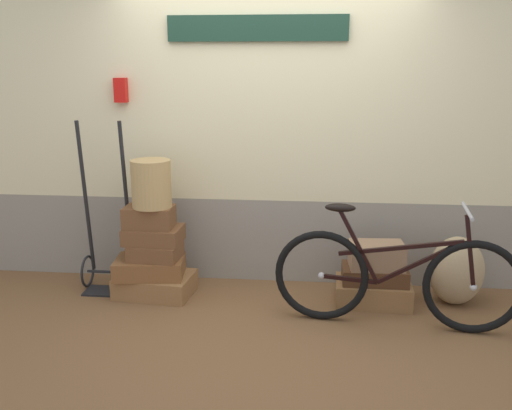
% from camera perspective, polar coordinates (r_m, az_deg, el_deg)
% --- Properties ---
extents(ground, '(9.67, 5.20, 0.06)m').
position_cam_1_polar(ground, '(4.41, 0.38, -11.46)').
color(ground, brown).
extents(station_building, '(7.67, 0.74, 2.59)m').
position_cam_1_polar(station_building, '(4.86, 1.46, 7.32)').
color(station_building, gray).
rests_on(station_building, ground).
extents(suitcase_0, '(0.65, 0.49, 0.17)m').
position_cam_1_polar(suitcase_0, '(4.84, -10.03, -7.81)').
color(suitcase_0, olive).
rests_on(suitcase_0, ground).
extents(suitcase_1, '(0.59, 0.42, 0.15)m').
position_cam_1_polar(suitcase_1, '(4.77, -10.58, -6.12)').
color(suitcase_1, brown).
rests_on(suitcase_1, suitcase_0).
extents(suitcase_2, '(0.42, 0.33, 0.13)m').
position_cam_1_polar(suitcase_2, '(4.71, -10.04, -4.59)').
color(suitcase_2, brown).
rests_on(suitcase_2, suitcase_1).
extents(suitcase_3, '(0.47, 0.34, 0.13)m').
position_cam_1_polar(suitcase_3, '(4.71, -10.21, -2.95)').
color(suitcase_3, brown).
rests_on(suitcase_3, suitcase_2).
extents(suitcase_4, '(0.39, 0.25, 0.17)m').
position_cam_1_polar(suitcase_4, '(4.67, -10.64, -1.19)').
color(suitcase_4, brown).
rests_on(suitcase_4, suitcase_3).
extents(suitcase_5, '(0.60, 0.40, 0.18)m').
position_cam_1_polar(suitcase_5, '(4.69, 11.63, -8.54)').
color(suitcase_5, olive).
rests_on(suitcase_5, ground).
extents(suitcase_6, '(0.51, 0.31, 0.13)m').
position_cam_1_polar(suitcase_6, '(4.64, 11.78, -6.80)').
color(suitcase_6, '#4C2D19').
rests_on(suitcase_6, suitcase_5).
extents(suitcase_7, '(0.43, 0.29, 0.20)m').
position_cam_1_polar(suitcase_7, '(4.57, 11.97, -4.96)').
color(suitcase_7, '#937051').
rests_on(suitcase_7, suitcase_6).
extents(wicker_basket, '(0.32, 0.32, 0.38)m').
position_cam_1_polar(wicker_basket, '(4.60, -10.44, 2.11)').
color(wicker_basket, tan).
rests_on(wicker_basket, suitcase_4).
extents(luggage_trolley, '(0.43, 0.36, 1.43)m').
position_cam_1_polar(luggage_trolley, '(4.95, -14.55, -4.35)').
color(luggage_trolley, black).
rests_on(luggage_trolley, ground).
extents(burlap_sack, '(0.42, 0.36, 0.55)m').
position_cam_1_polar(burlap_sack, '(4.79, 19.42, -6.21)').
color(burlap_sack, tan).
rests_on(burlap_sack, ground).
extents(bicycle, '(1.75, 0.46, 0.91)m').
position_cam_1_polar(bicycle, '(4.24, 13.71, -7.15)').
color(bicycle, black).
rests_on(bicycle, ground).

